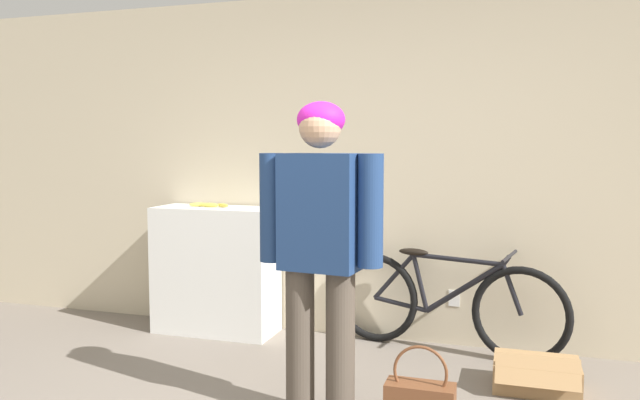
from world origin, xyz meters
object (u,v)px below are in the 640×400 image
at_px(cardboard_box, 536,375).
at_px(person, 320,236).
at_px(bicycle, 444,303).
at_px(banana, 209,205).

bearing_deg(cardboard_box, person, -145.02).
bearing_deg(person, bicycle, 74.65).
xyz_separation_m(bicycle, banana, (-1.81, -0.05, 0.65)).
height_order(person, bicycle, person).
distance_m(bicycle, banana, 1.93).
height_order(bicycle, cardboard_box, bicycle).
relative_size(person, banana, 4.82).
bearing_deg(banana, bicycle, 1.52).
relative_size(bicycle, cardboard_box, 3.43).
distance_m(person, banana, 1.82).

